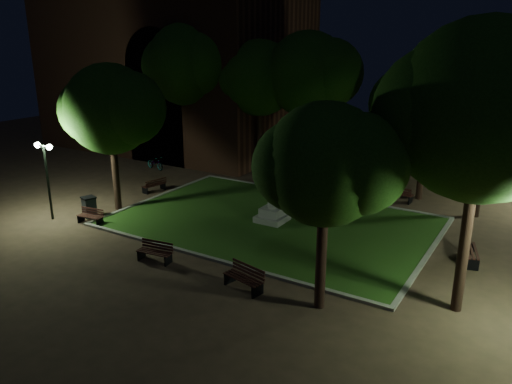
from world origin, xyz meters
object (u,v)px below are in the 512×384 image
Objects in this scene: bench_west_near at (91,216)px; trash_bin at (89,207)px; bench_near_left at (155,252)px; bench_right_side at (467,251)px; monument at (272,204)px; bench_left_side at (154,186)px; bench_near_right at (245,278)px; bicycle at (155,163)px; bench_far_side at (398,194)px.

bench_west_near is 0.96m from trash_bin.
bench_right_side is (10.99, 6.65, 0.08)m from bench_near_left.
bench_near_left is at bearing -18.59° from trash_bin.
bench_left_side is (-8.50, 0.78, -0.57)m from monument.
bench_near_left is 1.45× the size of trash_bin.
bench_near_right is at bearing 120.78° from bench_right_side.
bench_west_near is (-5.71, 1.60, -0.04)m from bench_near_left.
bicycle is at bearing 124.72° from bench_near_left.
bench_far_side is (-4.68, 6.23, -0.05)m from bench_right_side.
bench_near_left is 0.81× the size of bench_right_side.
bench_left_side is (-6.58, 7.15, -0.01)m from bench_near_left.
trash_bin is at bearing 134.64° from bench_west_near.
bench_near_right is (4.42, -0.07, 0.03)m from bench_near_left.
bench_near_right is 9.40m from bench_right_side.
bench_west_near is 0.84× the size of bench_far_side.
bench_near_left reaches higher than bench_left_side.
bicycle is (-3.57, 3.97, 0.06)m from bench_left_side.
bicycle is at bearing -126.77° from bench_left_side.
bench_left_side is (-0.87, 5.55, 0.03)m from bench_west_near.
bench_far_side is at bearing 56.11° from monument.
bench_west_near is 0.73× the size of bench_right_side.
monument is 6.93m from bench_near_right.
bench_west_near is (-10.13, 1.67, -0.07)m from bench_near_right.
bench_near_right is 1.12× the size of bench_left_side.
bench_far_side reaches higher than bench_left_side.
bench_near_right is 10.27m from bench_west_near.
bench_near_left is 9.71m from bench_left_side.
bench_near_right is (2.50, -6.44, -0.53)m from monument.
bench_left_side is at bearing 73.46° from bench_right_side.
trash_bin reaches higher than bench_west_near.
bench_left_side is at bearing 91.46° from trash_bin.
bench_near_right reaches higher than bench_west_near.
bench_far_side is 1.55× the size of trash_bin.
bench_far_side is at bearing 35.47° from bench_west_near.
bench_right_side reaches higher than bench_near_right.
bicycle is at bearing 63.15° from bench_right_side.
bench_left_side is 0.92× the size of bench_far_side.
bench_near_right reaches higher than bench_near_left.
bench_west_near is at bearing -143.98° from bicycle.
trash_bin is at bearing -178.91° from bench_near_right.
trash_bin reaches higher than bench_near_left.
bench_right_side reaches higher than bench_left_side.
bench_near_right is 1.23× the size of bench_west_near.
bicycle is at bearing 11.33° from bench_far_side.
bench_far_side reaches higher than bench_near_left.
trash_bin is at bearing -146.55° from bicycle.
bicycle is (-10.14, 11.11, 0.06)m from bench_near_left.
bench_near_right is at bearing 86.92° from bench_far_side.
bench_near_right is 13.10m from bench_far_side.
monument is at bearing 24.24° from bench_west_near.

